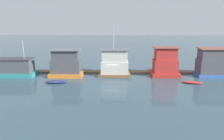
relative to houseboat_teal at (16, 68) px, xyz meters
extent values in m
plane|color=#385160|center=(18.11, -0.09, -1.50)|extent=(200.00, 200.00, 0.00)
cube|color=brown|center=(18.11, 2.71, -1.35)|extent=(51.00, 1.77, 0.30)
cube|color=teal|center=(0.00, 0.00, -1.16)|extent=(7.28, 3.96, 0.68)
cube|color=#4C4C51|center=(0.00, 0.00, 0.42)|extent=(6.19, 2.87, 2.47)
cube|color=#38383D|center=(0.00, 0.00, 1.71)|extent=(6.49, 3.17, 0.12)
cylinder|color=#B2B2B7|center=(1.75, 0.00, 3.45)|extent=(0.12, 0.12, 3.34)
cube|color=orange|center=(9.60, -0.48, -1.15)|extent=(6.04, 3.22, 0.69)
cube|color=#4C4C51|center=(9.60, -0.48, 0.34)|extent=(5.29, 2.47, 2.29)
cube|color=#4C4C51|center=(9.60, -0.48, 2.44)|extent=(4.79, 1.97, 1.92)
cube|color=slate|center=(9.60, -0.48, 3.46)|extent=(5.59, 2.77, 0.12)
cube|color=brown|center=(18.57, 0.38, -1.26)|extent=(5.90, 3.69, 0.48)
cube|color=beige|center=(18.57, 0.38, 0.12)|extent=(5.03, 2.82, 2.26)
cube|color=beige|center=(18.57, 0.38, 2.31)|extent=(4.67, 2.46, 2.12)
cube|color=slate|center=(18.57, 0.38, 3.43)|extent=(5.33, 3.12, 0.12)
cylinder|color=#B2B2B7|center=(18.38, 0.38, 5.64)|extent=(0.12, 0.12, 4.29)
cube|color=red|center=(28.01, 0.39, -1.16)|extent=(5.13, 3.93, 0.67)
cube|color=red|center=(28.01, 0.39, 0.38)|extent=(4.28, 3.08, 2.42)
cube|color=red|center=(28.01, 0.39, 2.71)|extent=(3.84, 2.64, 2.24)
cube|color=brown|center=(28.01, 0.39, 3.89)|extent=(4.58, 3.38, 0.12)
cube|color=#3866B7|center=(37.05, 0.49, -1.25)|extent=(6.38, 3.75, 0.50)
cube|color=#4C4C51|center=(37.05, 0.49, 0.32)|extent=(5.79, 3.16, 2.64)
cube|color=#4C4C51|center=(37.05, 0.49, 2.62)|extent=(5.47, 2.84, 1.96)
cube|color=brown|center=(37.05, 0.49, 3.66)|extent=(6.09, 3.46, 0.12)
ellipsoid|color=navy|center=(8.88, -4.77, -1.28)|extent=(3.67, 1.63, 0.44)
cube|color=#997F60|center=(8.88, -4.77, -1.12)|extent=(0.27, 1.09, 0.08)
ellipsoid|color=red|center=(31.49, -4.54, -1.32)|extent=(3.46, 1.92, 0.37)
cube|color=#997F60|center=(31.49, -4.54, -1.19)|extent=(0.40, 0.89, 0.08)
camera|label=1|loc=(18.82, -39.58, 9.12)|focal=35.00mm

